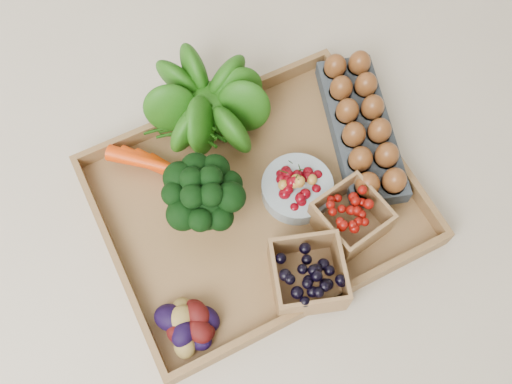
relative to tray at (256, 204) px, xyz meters
name	(u,v)px	position (x,y,z in m)	size (l,w,h in m)	color
ground	(256,205)	(0.00, 0.00, -0.01)	(4.00, 4.00, 0.00)	beige
tray	(256,204)	(0.00, 0.00, 0.00)	(0.55, 0.45, 0.01)	olive
carrots	(172,171)	(-0.12, 0.12, 0.03)	(0.21, 0.15, 0.05)	#EA3B06
lettuce	(208,100)	(0.00, 0.20, 0.08)	(0.15, 0.15, 0.15)	#1A490B
broccoli	(206,206)	(-0.09, 0.01, 0.06)	(0.14, 0.14, 0.11)	black
cherry_bowl	(297,189)	(0.08, -0.02, 0.02)	(0.13, 0.13, 0.03)	#8C9EA5
egg_carton	(360,129)	(0.25, 0.04, 0.03)	(0.11, 0.31, 0.04)	#3B444B
potatoes	(190,324)	(-0.20, -0.16, 0.04)	(0.12, 0.12, 0.07)	#3A0909
punnet_blackberry	(308,275)	(0.01, -0.17, 0.05)	(0.12, 0.12, 0.08)	black
punnet_raspberry	(351,218)	(0.13, -0.12, 0.04)	(0.11, 0.11, 0.07)	#6B0904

